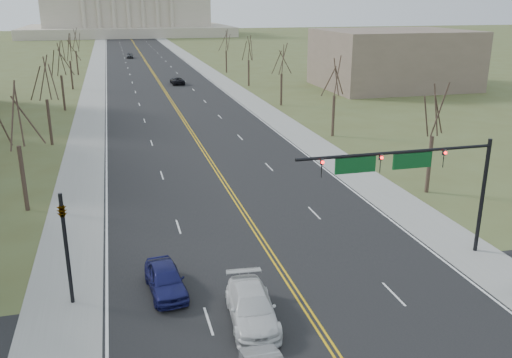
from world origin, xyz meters
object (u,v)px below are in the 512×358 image
car_far_nb (177,81)px  car_sb_outer_second (165,279)px  signal_left (65,237)px  car_sb_inner_second (252,307)px  car_far_sb (130,55)px  signal_mast (411,169)px

car_far_nb → car_sb_outer_second: bearing=80.1°
signal_left → car_far_nb: bearing=79.1°
car_sb_inner_second → car_far_sb: size_ratio=1.27×
signal_left → car_sb_inner_second: size_ratio=1.12×
signal_mast → car_sb_outer_second: 15.01m
car_sb_inner_second → car_far_sb: bearing=94.9°
car_sb_outer_second → car_far_nb: 76.71m
car_far_sb → car_far_nb: bearing=-78.9°
car_far_nb → car_far_sb: bearing=-85.2°
signal_left → car_far_nb: 77.34m
car_sb_inner_second → car_far_sb: car_sb_inner_second is taller
signal_mast → car_sb_inner_second: bearing=-158.8°
car_sb_inner_second → car_far_sb: (-0.61, 131.75, -0.06)m
car_far_nb → car_far_sb: 52.23m
signal_mast → car_far_nb: bearing=93.3°
car_sb_inner_second → car_far_nb: 80.17m
signal_mast → car_far_nb: signal_mast is taller
signal_left → car_sb_outer_second: 5.62m
signal_mast → car_far_sb: bearing=94.9°
car_sb_inner_second → car_far_sb: 131.75m
car_sb_outer_second → car_far_nb: size_ratio=0.93×
signal_left → car_sb_outer_second: signal_left is taller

